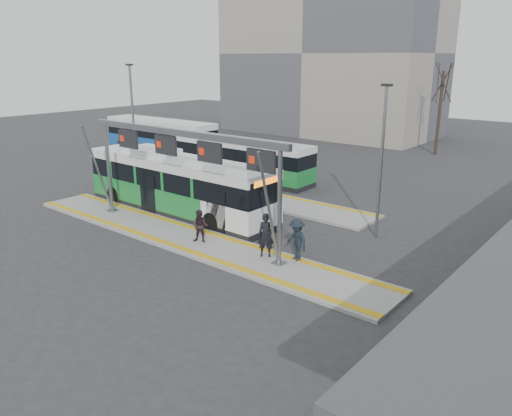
{
  "coord_description": "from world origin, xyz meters",
  "views": [
    {
      "loc": [
        17.33,
        -15.58,
        8.65
      ],
      "look_at": [
        2.0,
        3.0,
        1.33
      ],
      "focal_mm": 35.0,
      "sensor_mm": 36.0,
      "label": 1
    }
  ],
  "objects_px": {
    "passenger_a": "(266,235)",
    "passenger_c": "(297,240)",
    "hero_bus": "(178,185)",
    "passenger_b": "(200,226)",
    "gantry": "(181,152)"
  },
  "relations": [
    {
      "from": "passenger_b",
      "to": "passenger_c",
      "type": "height_order",
      "value": "passenger_c"
    },
    {
      "from": "gantry",
      "to": "hero_bus",
      "type": "relative_size",
      "value": 1.01
    },
    {
      "from": "hero_bus",
      "to": "passenger_c",
      "type": "distance_m",
      "value": 9.72
    },
    {
      "from": "passenger_a",
      "to": "passenger_c",
      "type": "xyz_separation_m",
      "value": [
        1.29,
        0.5,
        -0.05
      ]
    },
    {
      "from": "hero_bus",
      "to": "passenger_b",
      "type": "xyz_separation_m",
      "value": [
        4.75,
        -2.88,
        -0.68
      ]
    },
    {
      "from": "passenger_b",
      "to": "hero_bus",
      "type": "bearing_deg",
      "value": 122.78
    },
    {
      "from": "hero_bus",
      "to": "passenger_b",
      "type": "relative_size",
      "value": 8.13
    },
    {
      "from": "gantry",
      "to": "passenger_a",
      "type": "relative_size",
      "value": 6.63
    },
    {
      "from": "passenger_a",
      "to": "passenger_c",
      "type": "distance_m",
      "value": 1.38
    },
    {
      "from": "passenger_c",
      "to": "passenger_a",
      "type": "bearing_deg",
      "value": -141.34
    },
    {
      "from": "gantry",
      "to": "hero_bus",
      "type": "distance_m",
      "value": 5.03
    },
    {
      "from": "hero_bus",
      "to": "passenger_b",
      "type": "distance_m",
      "value": 5.6
    },
    {
      "from": "passenger_c",
      "to": "hero_bus",
      "type": "bearing_deg",
      "value": -173.15
    },
    {
      "from": "gantry",
      "to": "passenger_b",
      "type": "xyz_separation_m",
      "value": [
        1.4,
        -0.27,
        -3.36
      ]
    },
    {
      "from": "gantry",
      "to": "passenger_c",
      "type": "xyz_separation_m",
      "value": [
        6.19,
        0.85,
        -3.22
      ]
    }
  ]
}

